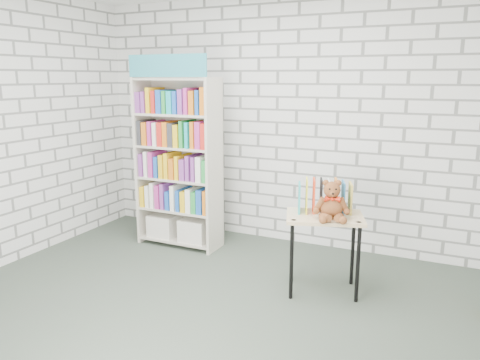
% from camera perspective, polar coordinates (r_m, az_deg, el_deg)
% --- Properties ---
extents(ground, '(4.50, 4.50, 0.00)m').
position_cam_1_polar(ground, '(4.07, -6.13, -15.63)').
color(ground, '#3B453A').
rests_on(ground, ground).
extents(room_shell, '(4.52, 4.02, 2.81)m').
position_cam_1_polar(room_shell, '(3.59, -6.80, 10.36)').
color(room_shell, silver).
rests_on(room_shell, ground).
extents(bookshelf, '(0.95, 0.37, 2.14)m').
position_cam_1_polar(bookshelf, '(5.32, -7.48, 2.24)').
color(bookshelf, beige).
rests_on(bookshelf, ground).
extents(display_table, '(0.78, 0.65, 0.72)m').
position_cam_1_polar(display_table, '(4.22, 10.24, -5.56)').
color(display_table, tan).
rests_on(display_table, ground).
extents(table_books, '(0.51, 0.34, 0.28)m').
position_cam_1_polar(table_books, '(4.26, 10.28, -2.05)').
color(table_books, teal).
rests_on(table_books, display_table).
extents(teddy_bear, '(0.31, 0.30, 0.34)m').
position_cam_1_polar(teddy_bear, '(4.06, 11.10, -2.85)').
color(teddy_bear, brown).
rests_on(teddy_bear, display_table).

